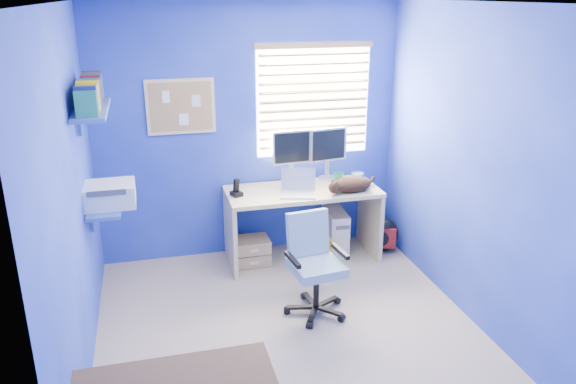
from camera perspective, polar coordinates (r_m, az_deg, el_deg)
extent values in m
cube|color=gray|center=(4.62, 0.21, -14.00)|extent=(3.00, 3.20, 0.00)
cube|color=white|center=(3.85, 0.26, 18.72)|extent=(3.00, 3.20, 0.00)
cube|color=#1C30A1|center=(5.57, -3.95, 5.97)|extent=(3.00, 0.01, 2.50)
cube|color=#1C30A1|center=(2.68, 9.03, -9.96)|extent=(3.00, 0.01, 2.50)
cube|color=#1C30A1|center=(3.98, -21.14, -0.97)|extent=(0.01, 3.20, 2.50)
cube|color=#1C30A1|center=(4.66, 18.40, 2.26)|extent=(0.01, 3.20, 2.50)
cube|color=beige|center=(5.62, 1.46, -3.30)|extent=(1.49, 0.65, 0.74)
cube|color=silver|center=(5.30, 1.02, 0.79)|extent=(0.39, 0.34, 0.22)
cube|color=silver|center=(5.62, 0.33, 3.62)|extent=(0.41, 0.15, 0.54)
cube|color=silver|center=(5.74, 4.02, 3.90)|extent=(0.41, 0.18, 0.54)
cube|color=black|center=(5.31, -5.28, 0.48)|extent=(0.12, 0.14, 0.17)
imported|color=#258150|center=(5.69, 5.14, 1.43)|extent=(0.10, 0.09, 0.10)
cylinder|color=silver|center=(5.82, 7.09, 1.60)|extent=(0.13, 0.13, 0.07)
ellipsoid|color=black|center=(5.44, 6.46, 0.75)|extent=(0.45, 0.33, 0.14)
cube|color=beige|center=(5.85, 4.81, -3.98)|extent=(0.22, 0.45, 0.45)
cube|color=tan|center=(5.62, -3.72, -5.97)|extent=(0.35, 0.28, 0.27)
cube|color=yellow|center=(5.68, 4.10, -5.88)|extent=(0.03, 0.17, 0.24)
ellipsoid|color=black|center=(5.95, 9.75, -4.32)|extent=(0.36, 0.32, 0.35)
cylinder|color=black|center=(4.86, 2.84, -11.81)|extent=(0.55, 0.55, 0.06)
cylinder|color=black|center=(4.76, 2.88, -9.83)|extent=(0.06, 0.06, 0.33)
cube|color=#7FA3BB|center=(4.66, 2.93, -7.66)|extent=(0.45, 0.45, 0.08)
cube|color=#7FA3BB|center=(4.72, 2.02, -4.19)|extent=(0.37, 0.10, 0.38)
cube|color=white|center=(5.65, 2.58, 9.31)|extent=(1.15, 0.01, 1.10)
cube|color=#B48646|center=(5.62, 2.67, 9.25)|extent=(1.10, 0.03, 1.00)
cube|color=beige|center=(5.41, -10.84, 8.52)|extent=(0.64, 0.02, 0.52)
cube|color=tan|center=(5.40, -10.84, 8.51)|extent=(0.58, 0.01, 0.46)
cube|color=#3C5BA6|center=(4.78, -18.13, -1.46)|extent=(0.26, 0.55, 0.03)
cube|color=silver|center=(4.74, -17.78, -0.24)|extent=(0.42, 0.34, 0.18)
cube|color=#3C5BA6|center=(4.57, -19.32, 7.93)|extent=(0.24, 0.90, 0.03)
cube|color=navy|center=(4.55, -19.62, 9.46)|extent=(0.15, 0.80, 0.22)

